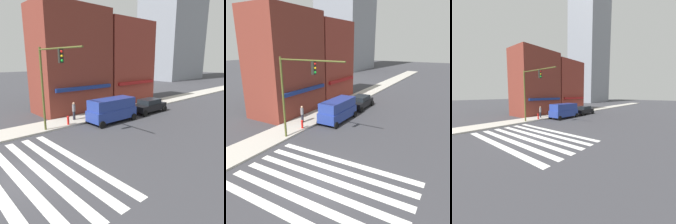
% 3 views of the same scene
% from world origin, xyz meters
% --- Properties ---
extents(ground_plane, '(200.00, 200.00, 0.00)m').
position_xyz_m(ground_plane, '(0.00, 0.00, 0.00)').
color(ground_plane, '#38383D').
extents(sidewalk_left, '(120.00, 3.00, 0.15)m').
position_xyz_m(sidewalk_left, '(0.00, 7.50, 0.07)').
color(sidewalk_left, '#B2ADA3').
rests_on(sidewalk_left, ground_plane).
extents(crosswalk_stripes, '(6.37, 10.80, 0.01)m').
position_xyz_m(crosswalk_stripes, '(-0.00, 0.00, 0.00)').
color(crosswalk_stripes, silver).
rests_on(crosswalk_stripes, ground_plane).
extents(storefront_row, '(16.62, 5.30, 11.70)m').
position_xyz_m(storefront_row, '(13.97, 11.50, 5.71)').
color(storefront_row, maroon).
rests_on(storefront_row, ground_plane).
extents(tower_distant, '(17.44, 12.97, 58.95)m').
position_xyz_m(tower_distant, '(56.37, 28.49, 29.48)').
color(tower_distant, gray).
rests_on(tower_distant, ground_plane).
extents(traffic_signal, '(0.32, 5.99, 7.00)m').
position_xyz_m(traffic_signal, '(3.97, 5.04, 4.82)').
color(traffic_signal, '#474C1E').
rests_on(traffic_signal, ground_plane).
extents(van_blue, '(5.00, 2.22, 2.34)m').
position_xyz_m(van_blue, '(10.16, 4.70, 1.29)').
color(van_blue, navy).
rests_on(van_blue, ground_plane).
extents(sedan_black, '(4.43, 2.02, 1.59)m').
position_xyz_m(sedan_black, '(15.99, 4.70, 0.84)').
color(sedan_black, black).
rests_on(sedan_black, ground_plane).
extents(pedestrian_grey_coat, '(0.32, 0.32, 1.77)m').
position_xyz_m(pedestrian_grey_coat, '(7.53, 7.44, 1.07)').
color(pedestrian_grey_coat, '#23232D').
rests_on(pedestrian_grey_coat, sidewalk_left).
extents(fire_hydrant, '(0.24, 0.24, 0.84)m').
position_xyz_m(fire_hydrant, '(6.21, 6.40, 0.61)').
color(fire_hydrant, red).
rests_on(fire_hydrant, sidewalk_left).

